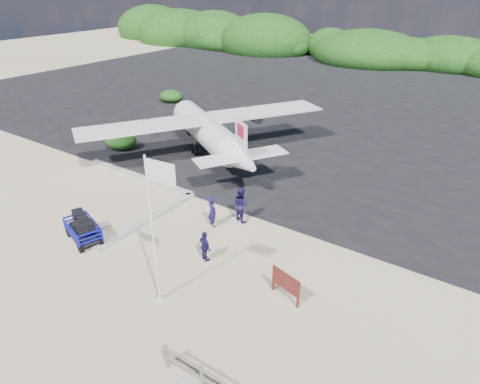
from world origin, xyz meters
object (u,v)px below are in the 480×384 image
at_px(crew_a, 212,211).
at_px(baggage_cart, 85,241).
at_px(flagpole, 160,299).
at_px(signboard, 285,298).
at_px(crew_c, 205,247).
at_px(crew_b, 241,204).
at_px(aircraft_small, 293,94).

bearing_deg(crew_a, baggage_cart, 70.47).
height_order(baggage_cart, crew_a, crew_a).
height_order(baggage_cart, flagpole, flagpole).
height_order(signboard, crew_a, crew_a).
xyz_separation_m(crew_a, crew_c, (1.62, -2.61, -0.10)).
height_order(baggage_cart, crew_b, crew_b).
distance_m(crew_b, crew_c, 4.00).
bearing_deg(baggage_cart, signboard, 28.80).
relative_size(signboard, aircraft_small, 0.20).
bearing_deg(aircraft_small, signboard, 74.71).
relative_size(baggage_cart, crew_c, 1.60).
relative_size(crew_b, aircraft_small, 0.24).
bearing_deg(signboard, crew_b, 155.64).
bearing_deg(crew_a, crew_b, -101.14).
bearing_deg(crew_c, aircraft_small, -48.54).
distance_m(signboard, crew_c, 4.37).
xyz_separation_m(signboard, aircraft_small, (-15.77, 29.93, 0.00)).
bearing_deg(crew_c, flagpole, 113.18).
xyz_separation_m(crew_c, aircraft_small, (-11.46, 29.73, -0.76)).
xyz_separation_m(flagpole, crew_a, (-1.77, 5.74, 0.86)).
distance_m(baggage_cart, flagpole, 6.19).
distance_m(flagpole, signboard, 5.08).
bearing_deg(flagpole, crew_b, 97.03).
bearing_deg(crew_b, signboard, 157.70).
xyz_separation_m(flagpole, signboard, (4.15, 2.93, 0.00)).
distance_m(crew_a, crew_b, 1.61).
bearing_deg(crew_c, baggage_cart, 40.04).
bearing_deg(crew_b, crew_a, 73.08).
relative_size(crew_a, crew_b, 0.90).
xyz_separation_m(signboard, crew_a, (-5.92, 2.81, 0.86)).
relative_size(crew_a, aircraft_small, 0.22).
xyz_separation_m(baggage_cart, aircraft_small, (-5.51, 31.86, 0.00)).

